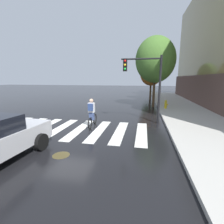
% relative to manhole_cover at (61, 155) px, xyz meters
% --- Properties ---
extents(ground_plane, '(120.00, 120.00, 0.00)m').
position_rel_manhole_cover_xyz_m(ground_plane, '(-1.17, 3.15, -0.00)').
color(ground_plane, black).
extents(crosswalk_stripes, '(8.67, 3.82, 0.01)m').
position_rel_manhole_cover_xyz_m(crosswalk_stripes, '(-1.13, 3.15, 0.00)').
color(crosswalk_stripes, silver).
rests_on(crosswalk_stripes, ground).
extents(manhole_cover, '(0.64, 0.64, 0.01)m').
position_rel_manhole_cover_xyz_m(manhole_cover, '(0.00, 0.00, 0.00)').
color(manhole_cover, '#473D1E').
rests_on(manhole_cover, ground).
extents(cyclist, '(0.37, 1.71, 1.69)m').
position_rel_manhole_cover_xyz_m(cyclist, '(0.02, 3.72, 0.84)').
color(cyclist, black).
rests_on(cyclist, ground).
extents(traffic_light_near, '(2.47, 0.28, 4.20)m').
position_rel_manhole_cover_xyz_m(traffic_light_near, '(3.08, 5.31, 2.86)').
color(traffic_light_near, black).
rests_on(traffic_light_near, ground).
extents(fire_hydrant, '(0.33, 0.22, 0.78)m').
position_rel_manhole_cover_xyz_m(fire_hydrant, '(4.96, 10.14, 0.53)').
color(fire_hydrant, gold).
rests_on(fire_hydrant, sidewalk).
extents(street_tree_near, '(3.83, 3.83, 6.82)m').
position_rel_manhole_cover_xyz_m(street_tree_near, '(3.94, 11.81, 4.60)').
color(street_tree_near, '#4C3823').
rests_on(street_tree_near, ground).
extents(street_tree_mid, '(2.98, 2.98, 5.30)m').
position_rel_manhole_cover_xyz_m(street_tree_mid, '(3.84, 17.91, 3.58)').
color(street_tree_mid, '#4C3823').
rests_on(street_tree_mid, ground).
extents(street_tree_far, '(3.02, 3.02, 5.36)m').
position_rel_manhole_cover_xyz_m(street_tree_far, '(4.09, 25.60, 3.62)').
color(street_tree_far, '#4C3823').
rests_on(street_tree_far, ground).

